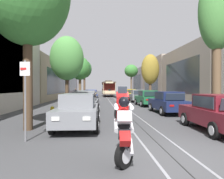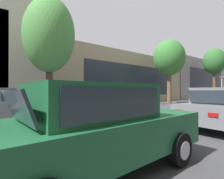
{
  "view_description": "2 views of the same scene",
  "coord_description": "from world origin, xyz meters",
  "px_view_note": "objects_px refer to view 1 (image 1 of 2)",
  "views": [
    {
      "loc": [
        -1.97,
        -5.43,
        1.88
      ],
      "look_at": [
        0.11,
        27.18,
        1.55
      ],
      "focal_mm": 33.0,
      "sensor_mm": 36.0,
      "label": 1
    },
    {
      "loc": [
        5.57,
        13.54,
        1.46
      ],
      "look_at": [
        -2.21,
        19.79,
        1.54
      ],
      "focal_mm": 27.22,
      "sensor_mm": 36.0,
      "label": 2
    }
  ],
  "objects_px": {
    "parked_car_maroon_near_right": "(218,113)",
    "fire_hydrant": "(52,114)",
    "parked_car_grey_fourth_right": "(137,96)",
    "motorcycle_with_rider": "(123,123)",
    "parked_car_grey_near_left": "(78,110)",
    "street_tree_kerb_right_mid": "(131,71)",
    "street_tree_kerb_right_second": "(150,70)",
    "street_tree_kerb_right_near": "(217,16)",
    "parked_car_green_mid_right": "(147,98)",
    "street_tree_kerb_left_mid": "(80,69)",
    "street_sign_post": "(25,91)",
    "cable_car_trolley": "(108,88)",
    "parked_car_red_sixth_right": "(125,93)",
    "parked_car_grey_mid_left": "(87,98)",
    "street_tree_kerb_left_fourth": "(84,69)",
    "parked_car_grey_second_left": "(85,103)",
    "pedestrian_on_left_pavement": "(76,93)",
    "parked_car_yellow_fifth_right": "(130,94)",
    "street_tree_kerb_left_second": "(67,59)",
    "parked_car_navy_second_right": "(168,102)",
    "parked_car_blue_fourth_left": "(91,96)"
  },
  "relations": [
    {
      "from": "street_tree_kerb_left_mid",
      "to": "pedestrian_on_left_pavement",
      "type": "distance_m",
      "value": 4.4
    },
    {
      "from": "parked_car_grey_mid_left",
      "to": "parked_car_yellow_fifth_right",
      "type": "distance_m",
      "value": 13.8
    },
    {
      "from": "street_tree_kerb_left_mid",
      "to": "street_tree_kerb_right_second",
      "type": "bearing_deg",
      "value": -31.98
    },
    {
      "from": "street_tree_kerb_left_mid",
      "to": "parked_car_grey_fourth_right",
      "type": "bearing_deg",
      "value": -48.22
    },
    {
      "from": "parked_car_grey_near_left",
      "to": "street_tree_kerb_right_mid",
      "type": "bearing_deg",
      "value": 77.05
    },
    {
      "from": "parked_car_grey_fourth_right",
      "to": "parked_car_red_sixth_right",
      "type": "bearing_deg",
      "value": 90.34
    },
    {
      "from": "street_sign_post",
      "to": "street_tree_kerb_left_fourth",
      "type": "bearing_deg",
      "value": 91.2
    },
    {
      "from": "street_tree_kerb_right_mid",
      "to": "cable_car_trolley",
      "type": "height_order",
      "value": "street_tree_kerb_right_mid"
    },
    {
      "from": "parked_car_grey_second_left",
      "to": "motorcycle_with_rider",
      "type": "relative_size",
      "value": 2.31
    },
    {
      "from": "parked_car_grey_second_left",
      "to": "pedestrian_on_left_pavement",
      "type": "relative_size",
      "value": 2.58
    },
    {
      "from": "street_tree_kerb_left_second",
      "to": "parked_car_grey_second_left",
      "type": "bearing_deg",
      "value": -72.65
    },
    {
      "from": "parked_car_red_sixth_right",
      "to": "parked_car_grey_fourth_right",
      "type": "bearing_deg",
      "value": -89.66
    },
    {
      "from": "parked_car_maroon_near_right",
      "to": "fire_hydrant",
      "type": "bearing_deg",
      "value": 157.76
    },
    {
      "from": "parked_car_grey_near_left",
      "to": "cable_car_trolley",
      "type": "bearing_deg",
      "value": 85.04
    },
    {
      "from": "parked_car_red_sixth_right",
      "to": "street_sign_post",
      "type": "xyz_separation_m",
      "value": [
        -7.5,
        -31.97,
        0.95
      ]
    },
    {
      "from": "parked_car_blue_fourth_left",
      "to": "street_tree_kerb_left_mid",
      "type": "xyz_separation_m",
      "value": [
        -2.23,
        9.97,
        4.34
      ]
    },
    {
      "from": "parked_car_maroon_near_right",
      "to": "cable_car_trolley",
      "type": "xyz_separation_m",
      "value": [
        -3.11,
        35.26,
        0.86
      ]
    },
    {
      "from": "parked_car_maroon_near_right",
      "to": "parked_car_grey_fourth_right",
      "type": "relative_size",
      "value": 0.99
    },
    {
      "from": "pedestrian_on_left_pavement",
      "to": "parked_car_navy_second_right",
      "type": "bearing_deg",
      "value": -66.0
    },
    {
      "from": "street_tree_kerb_left_mid",
      "to": "street_sign_post",
      "type": "distance_m",
      "value": 28.81
    },
    {
      "from": "parked_car_yellow_fifth_right",
      "to": "parked_car_grey_fourth_right",
      "type": "bearing_deg",
      "value": -89.66
    },
    {
      "from": "fire_hydrant",
      "to": "parked_car_grey_fourth_right",
      "type": "bearing_deg",
      "value": 63.08
    },
    {
      "from": "parked_car_grey_mid_left",
      "to": "parked_car_yellow_fifth_right",
      "type": "xyz_separation_m",
      "value": [
        6.14,
        12.36,
        0.0
      ]
    },
    {
      "from": "motorcycle_with_rider",
      "to": "fire_hydrant",
      "type": "bearing_deg",
      "value": 116.11
    },
    {
      "from": "parked_car_maroon_near_right",
      "to": "street_tree_kerb_left_second",
      "type": "xyz_separation_m",
      "value": [
        -8.55,
        14.16,
        4.22
      ]
    },
    {
      "from": "street_tree_kerb_left_second",
      "to": "street_tree_kerb_right_mid",
      "type": "bearing_deg",
      "value": 64.55
    },
    {
      "from": "parked_car_grey_near_left",
      "to": "parked_car_green_mid_right",
      "type": "relative_size",
      "value": 0.99
    },
    {
      "from": "parked_car_navy_second_right",
      "to": "street_tree_kerb_right_near",
      "type": "bearing_deg",
      "value": -49.17
    },
    {
      "from": "parked_car_red_sixth_right",
      "to": "street_tree_kerb_right_near",
      "type": "xyz_separation_m",
      "value": [
        2.21,
        -27.14,
        5.44
      ]
    },
    {
      "from": "street_tree_kerb_right_near",
      "to": "street_tree_kerb_right_mid",
      "type": "bearing_deg",
      "value": 90.14
    },
    {
      "from": "parked_car_green_mid_right",
      "to": "street_tree_kerb_right_second",
      "type": "xyz_separation_m",
      "value": [
        2.44,
        8.54,
        3.65
      ]
    },
    {
      "from": "street_sign_post",
      "to": "motorcycle_with_rider",
      "type": "bearing_deg",
      "value": -34.94
    },
    {
      "from": "street_tree_kerb_right_second",
      "to": "fire_hydrant",
      "type": "distance_m",
      "value": 20.66
    },
    {
      "from": "parked_car_grey_second_left",
      "to": "pedestrian_on_left_pavement",
      "type": "distance_m",
      "value": 20.11
    },
    {
      "from": "parked_car_yellow_fifth_right",
      "to": "pedestrian_on_left_pavement",
      "type": "relative_size",
      "value": 2.58
    },
    {
      "from": "parked_car_red_sixth_right",
      "to": "street_tree_kerb_left_mid",
      "type": "relative_size",
      "value": 0.61
    },
    {
      "from": "parked_car_grey_second_left",
      "to": "street_tree_kerb_left_second",
      "type": "relative_size",
      "value": 0.59
    },
    {
      "from": "parked_car_yellow_fifth_right",
      "to": "pedestrian_on_left_pavement",
      "type": "height_order",
      "value": "pedestrian_on_left_pavement"
    },
    {
      "from": "parked_car_grey_mid_left",
      "to": "pedestrian_on_left_pavement",
      "type": "xyz_separation_m",
      "value": [
        -2.74,
        14.03,
        0.17
      ]
    },
    {
      "from": "fire_hydrant",
      "to": "parked_car_maroon_near_right",
      "type": "bearing_deg",
      "value": -22.24
    },
    {
      "from": "street_tree_kerb_right_near",
      "to": "street_tree_kerb_right_second",
      "type": "relative_size",
      "value": 1.33
    },
    {
      "from": "parked_car_grey_fourth_right",
      "to": "motorcycle_with_rider",
      "type": "distance_m",
      "value": 21.96
    },
    {
      "from": "street_tree_kerb_left_second",
      "to": "street_tree_kerb_right_mid",
      "type": "relative_size",
      "value": 1.08
    },
    {
      "from": "parked_car_grey_fourth_right",
      "to": "street_tree_kerb_right_second",
      "type": "xyz_separation_m",
      "value": [
        2.35,
        2.64,
        3.65
      ]
    },
    {
      "from": "parked_car_grey_second_left",
      "to": "parked_car_red_sixth_right",
      "type": "height_order",
      "value": "same"
    },
    {
      "from": "street_tree_kerb_right_mid",
      "to": "street_tree_kerb_left_mid",
      "type": "bearing_deg",
      "value": -139.29
    },
    {
      "from": "parked_car_grey_mid_left",
      "to": "parked_car_red_sixth_right",
      "type": "xyz_separation_m",
      "value": [
        6.1,
        18.68,
        0.0
      ]
    },
    {
      "from": "motorcycle_with_rider",
      "to": "street_tree_kerb_left_second",
      "type": "bearing_deg",
      "value": 103.08
    },
    {
      "from": "street_tree_kerb_right_near",
      "to": "motorcycle_with_rider",
      "type": "height_order",
      "value": "street_tree_kerb_right_near"
    },
    {
      "from": "street_tree_kerb_right_near",
      "to": "motorcycle_with_rider",
      "type": "bearing_deg",
      "value": -133.01
    }
  ]
}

